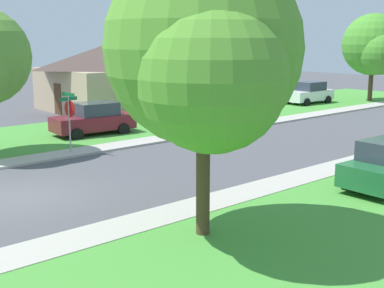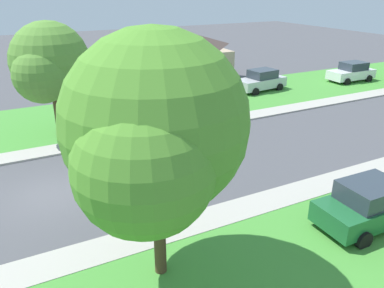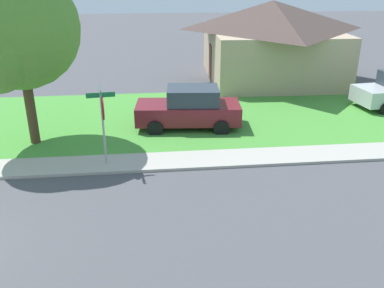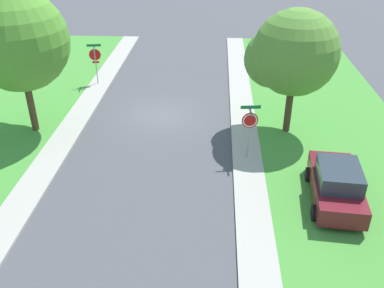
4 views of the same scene
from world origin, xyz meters
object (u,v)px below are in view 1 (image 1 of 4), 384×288
(stop_sign_far_corner, at_px, (69,113))
(tree_sidewalk_mid, at_px, (206,55))
(house_left_setback, at_px, (104,77))
(car_white_driveway_right, at_px, (309,93))
(car_maroon_near_corner, at_px, (94,119))
(car_silver_across_road, at_px, (214,101))
(tree_across_right, at_px, (375,47))

(stop_sign_far_corner, xyz_separation_m, tree_sidewalk_mid, (11.48, -2.38, 2.84))
(house_left_setback, bearing_deg, tree_sidewalk_mid, -26.19)
(car_white_driveway_right, relative_size, car_maroon_near_corner, 0.98)
(car_silver_across_road, relative_size, house_left_setback, 0.48)
(car_maroon_near_corner, distance_m, tree_across_right, 24.72)
(stop_sign_far_corner, xyz_separation_m, car_maroon_near_corner, (-3.35, 3.18, -1.01))
(car_silver_across_road, bearing_deg, tree_across_right, 74.92)
(house_left_setback, bearing_deg, car_silver_across_road, 35.56)
(car_silver_across_road, distance_m, car_white_driveway_right, 9.27)
(car_silver_across_road, relative_size, car_white_driveway_right, 1.03)
(car_silver_across_road, distance_m, tree_across_right, 14.88)
(tree_sidewalk_mid, bearing_deg, car_silver_across_road, 135.95)
(car_white_driveway_right, height_order, house_left_setback, house_left_setback)
(car_maroon_near_corner, distance_m, house_left_setback, 10.13)
(tree_across_right, bearing_deg, car_white_driveway_right, -119.34)
(stop_sign_far_corner, height_order, tree_sidewalk_mid, tree_sidewalk_mid)
(tree_across_right, distance_m, house_left_setback, 21.35)
(car_white_driveway_right, distance_m, tree_across_right, 6.51)
(car_silver_across_road, height_order, car_white_driveway_right, same)
(tree_across_right, bearing_deg, house_left_setback, -118.89)
(stop_sign_far_corner, bearing_deg, car_maroon_near_corner, 136.49)
(car_silver_across_road, relative_size, car_maroon_near_corner, 1.01)
(car_white_driveway_right, distance_m, car_maroon_near_corner, 19.63)
(car_silver_across_road, height_order, car_maroon_near_corner, same)
(tree_across_right, bearing_deg, tree_sidewalk_mid, -66.92)
(tree_sidewalk_mid, xyz_separation_m, tree_across_right, (-12.76, 29.93, -0.29))
(car_silver_across_road, height_order, house_left_setback, house_left_setback)
(stop_sign_far_corner, relative_size, tree_sidewalk_mid, 0.38)
(tree_sidewalk_mid, height_order, tree_across_right, tree_sidewalk_mid)
(car_silver_across_road, bearing_deg, stop_sign_far_corner, -69.67)
(tree_sidewalk_mid, bearing_deg, house_left_setback, 153.81)
(car_white_driveway_right, xyz_separation_m, car_maroon_near_corner, (0.60, -19.62, 0.00))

